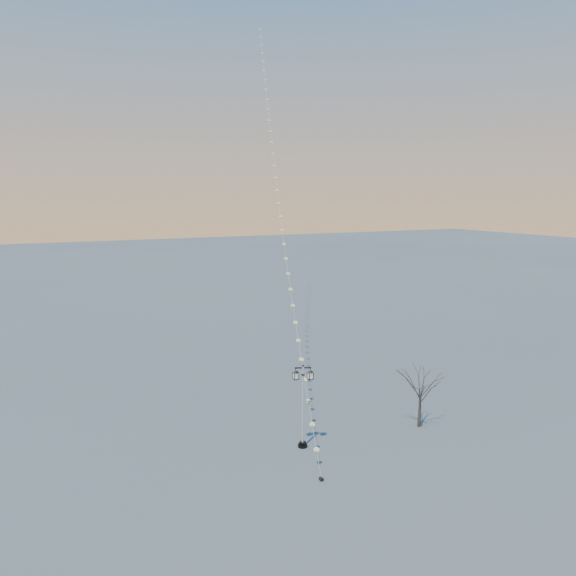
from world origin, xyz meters
TOP-DOWN VIEW (x-y plane):
  - ground at (0.00, 0.00)m, footprint 300.00×300.00m
  - street_lamp at (-0.56, 2.17)m, footprint 1.13×0.72m
  - bare_tree at (6.90, 1.45)m, footprint 2.10×2.10m
  - kite_train at (6.52, 20.70)m, footprint 16.40×44.67m

SIDE VIEW (x-z plane):
  - ground at x=0.00m, z-range 0.00..0.00m
  - bare_tree at x=6.90m, z-range 0.68..4.15m
  - street_lamp at x=-0.56m, z-range 0.25..4.94m
  - kite_train at x=6.52m, z-range -0.11..34.27m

